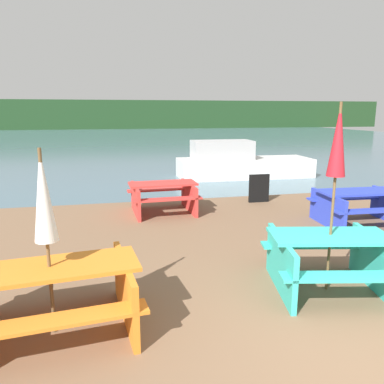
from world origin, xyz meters
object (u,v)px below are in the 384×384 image
Objects in this scene: signboard at (259,188)px; umbrella_crimson at (338,143)px; picnic_table_blue at (361,204)px; boat at (239,164)px; picnic_table_red at (163,195)px; picnic_table_orange at (52,293)px; umbrella_white at (43,198)px; picnic_table_teal at (329,257)px.

umbrella_crimson is at bearing -101.88° from signboard.
umbrella_crimson reaches higher than picnic_table_blue.
boat reaches higher than signboard.
picnic_table_red is 2.70m from signboard.
picnic_table_orange is 0.80× the size of umbrella_crimson.
signboard is (4.53, 5.21, -1.14)m from umbrella_white.
umbrella_crimson is (-2.37, -2.57, 1.53)m from picnic_table_blue.
umbrella_white is at bearing -154.18° from picnic_table_blue.
umbrella_white is at bearing -175.58° from picnic_table_teal.
umbrella_white is (0.00, -0.00, 1.05)m from picnic_table_orange.
picnic_table_orange is 1.22× the size of picnic_table_red.
picnic_table_orange is 5.06m from picnic_table_red.
picnic_table_teal reaches higher than picnic_table_orange.
umbrella_white is 0.41× the size of boat.
umbrella_white is at bearing -131.00° from signboard.
signboard is at bearing 78.12° from umbrella_crimson.
boat is at bearing 59.53° from umbrella_white.
picnic_table_red is 5.60m from boat.
signboard is at bearing 78.12° from picnic_table_teal.
picnic_table_blue is (2.37, 2.57, -0.01)m from picnic_table_teal.
boat is 6.60× the size of signboard.
signboard is (-0.82, -3.88, -0.12)m from boat.
picnic_table_red is (-3.99, 1.87, -0.01)m from picnic_table_blue.
umbrella_crimson is (3.49, 0.27, 1.52)m from picnic_table_orange.
umbrella_white is at bearing -175.58° from umbrella_crimson.
signboard reaches higher than picnic_table_blue.
boat reaches higher than picnic_table_blue.
picnic_table_orange is 3.82m from umbrella_crimson.
signboard is (1.04, 4.94, -1.61)m from umbrella_crimson.
picnic_table_teal reaches higher than picnic_table_red.
umbrella_crimson is 3.53m from umbrella_white.
picnic_table_orange is at bearing -175.58° from picnic_table_teal.
picnic_table_teal is at bearing -132.73° from picnic_table_blue.
picnic_table_blue is at bearing -60.75° from signboard.
picnic_table_orange is 3.50m from picnic_table_teal.
umbrella_white reaches higher than picnic_table_teal.
picnic_table_teal is (3.49, 0.27, -0.00)m from picnic_table_orange.
picnic_table_teal is 5.05m from signboard.
umbrella_white reaches higher than boat.
umbrella_crimson is 1.23× the size of umbrella_white.
picnic_table_teal is at bearing -69.97° from picnic_table_red.
signboard is at bearing 49.00° from umbrella_white.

